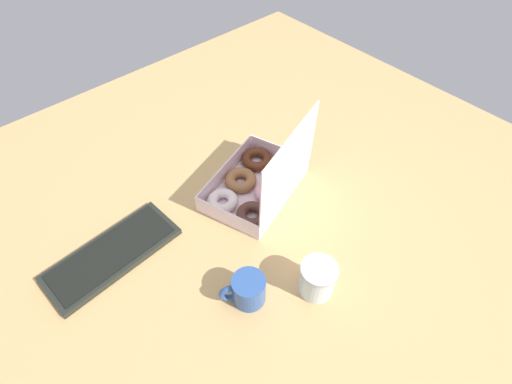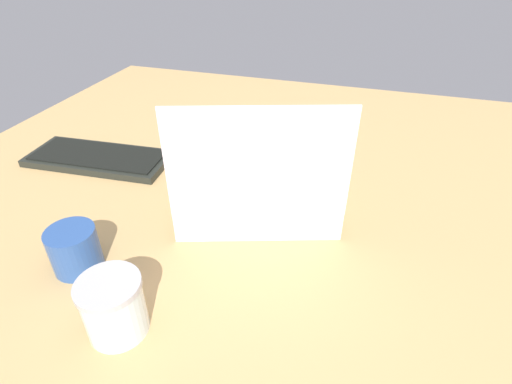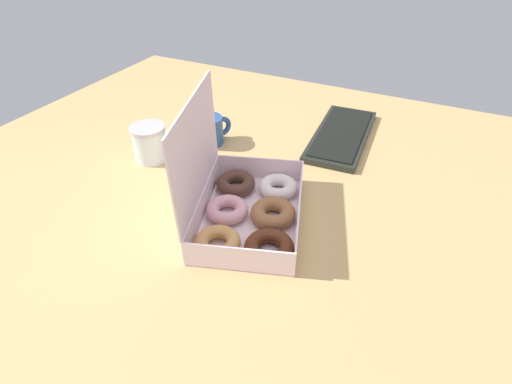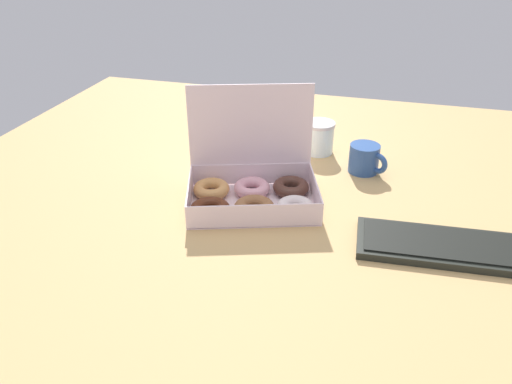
% 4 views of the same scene
% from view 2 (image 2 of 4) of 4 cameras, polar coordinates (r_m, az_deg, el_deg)
% --- Properties ---
extents(ground_plane, '(1.80, 1.80, 0.02)m').
position_cam_2_polar(ground_plane, '(0.86, 2.52, -4.50)').
color(ground_plane, tan).
extents(donut_box, '(0.38, 0.32, 0.29)m').
position_cam_2_polar(donut_box, '(0.86, 0.31, -0.74)').
color(donut_box, white).
rests_on(donut_box, ground_plane).
extents(keyboard, '(0.38, 0.17, 0.02)m').
position_cam_2_polar(keyboard, '(1.14, -21.50, 4.56)').
color(keyboard, black).
rests_on(keyboard, ground_plane).
extents(coffee_mug, '(0.11, 0.09, 0.08)m').
position_cam_2_polar(coffee_mug, '(0.79, -24.61, -7.26)').
color(coffee_mug, '#2B4F92').
rests_on(coffee_mug, ground_plane).
extents(glass_jar, '(0.10, 0.10, 0.10)m').
position_cam_2_polar(glass_jar, '(0.65, -19.66, -15.20)').
color(glass_jar, silver).
rests_on(glass_jar, ground_plane).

